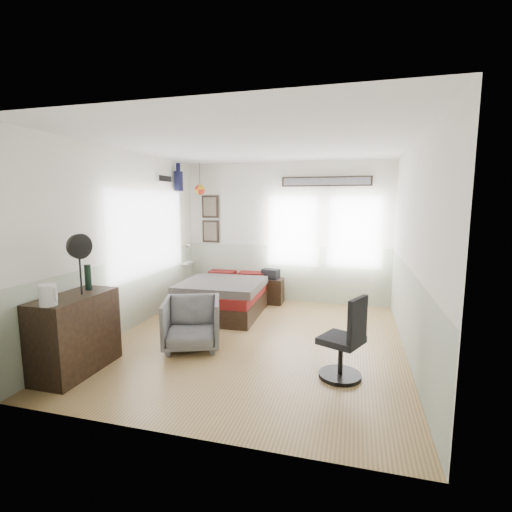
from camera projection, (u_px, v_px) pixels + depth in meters
The scene contains 12 objects.
ground_plane at pixel (255, 341), 5.24m from camera, with size 4.00×4.50×0.01m, color olive.
room_shell at pixel (254, 226), 5.21m from camera, with size 4.02×4.52×2.71m.
wall_decor at pixel (227, 194), 7.09m from camera, with size 3.55×1.32×1.44m.
bed at pixel (225, 296), 6.59m from camera, with size 1.39×1.88×0.59m.
dresser at pixel (76, 334), 4.23m from camera, with size 0.48×1.00×0.90m, color black.
armchair at pixel (192, 323), 4.94m from camera, with size 0.72×0.75×0.68m, color gray.
nightstand at pixel (271, 291), 7.17m from camera, with size 0.48×0.38×0.48m, color black.
task_chair at pixel (345, 346), 4.05m from camera, with size 0.55×0.55×0.94m.
kettle at pixel (48, 295), 3.74m from camera, with size 0.19×0.17×0.22m.
bottle at pixel (88, 277), 4.41m from camera, with size 0.08×0.08×0.31m, color black.
stand_fan at pixel (79, 247), 4.13m from camera, with size 0.15×0.28×0.69m.
black_bag at pixel (271, 274), 7.12m from camera, with size 0.32×0.21×0.19m, color black.
Camera 1 is at (1.31, -4.84, 1.94)m, focal length 26.00 mm.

